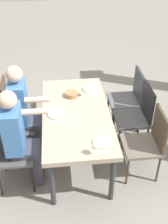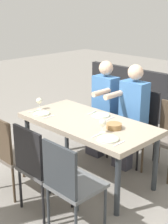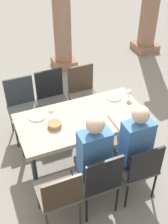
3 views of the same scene
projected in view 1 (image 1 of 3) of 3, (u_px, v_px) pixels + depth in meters
The scene contains 22 objects.
ground_plane at pixel (77, 156), 3.95m from camera, with size 16.00×16.00×0.00m, color gray.
dining_table at pixel (76, 117), 3.56m from camera, with size 1.66×0.83×0.74m.
chair_west_north at pixel (130, 96), 4.19m from camera, with size 0.44×0.44×0.93m.
chair_west_south at pixel (15, 104), 4.06m from camera, with size 0.44×0.44×0.88m.
chair_mid_north at pixel (138, 114), 3.82m from camera, with size 0.44×0.44×0.94m.
chair_mid_south at pixel (10, 122), 3.67m from camera, with size 0.44×0.44×0.96m.
chair_east_north at pixel (148, 141), 3.43m from camera, with size 0.44×0.44×0.91m.
chair_east_south at pixel (7, 151), 3.28m from camera, with size 0.44×0.44×0.89m.
diner_woman_green at pixel (25, 111), 3.60m from camera, with size 0.35×0.49×1.33m.
diner_man_white at pixel (21, 138), 3.20m from camera, with size 0.35×0.49×1.31m.
plate_0 at pixel (90, 89), 3.96m from camera, with size 0.23×0.23×0.02m.
wine_glass_0 at pixel (84, 89), 3.76m from camera, with size 0.08×0.08×0.15m.
fork_0 at pixel (89, 84), 4.08m from camera, with size 0.02×0.17×0.01m, color silver.
spoon_0 at pixel (92, 95), 3.84m from camera, with size 0.02×0.17×0.01m, color silver.
plate_1 at pixel (56, 114), 3.48m from camera, with size 0.22×0.22×0.02m.
fork_1 at pixel (56, 107), 3.61m from camera, with size 0.02×0.17×0.01m, color silver.
spoon_1 at pixel (57, 122), 3.36m from camera, with size 0.02×0.17×0.01m, color silver.
plate_2 at pixel (102, 142), 3.07m from camera, with size 0.21×0.21×0.02m.
wine_glass_2 at pixel (95, 146), 2.87m from camera, with size 0.08×0.08×0.15m.
fork_2 at pixel (100, 133), 3.19m from camera, with size 0.02×0.17×0.01m, color silver.
spoon_2 at pixel (104, 152), 2.95m from camera, with size 0.02×0.17×0.01m, color silver.
bread_basket at pixel (71, 94), 3.80m from camera, with size 0.17×0.17×0.06m, color #9E7547.
Camera 1 is at (2.84, -0.21, 2.81)m, focal length 45.89 mm.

